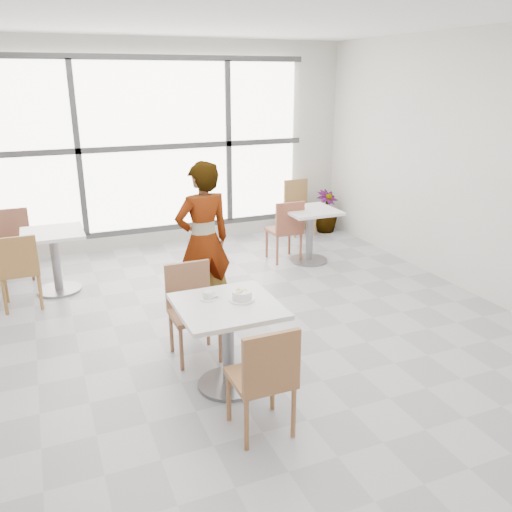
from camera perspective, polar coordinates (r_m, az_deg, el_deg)
name	(u,v)px	position (r m, az deg, el deg)	size (l,w,h in m)	color
floor	(244,344)	(5.21, -1.29, -9.47)	(7.00, 7.00, 0.00)	#9E9EA5
ceiling	(241,6)	(4.61, -1.60, 25.45)	(7.00, 7.00, 0.00)	white
wall_back	(156,146)	(8.00, -10.80, 11.59)	(6.00, 6.00, 0.00)	silver
wall_right	(498,170)	(6.40, 24.76, 8.43)	(7.00, 7.00, 0.00)	silver
window	(157,147)	(7.94, -10.70, 11.54)	(4.60, 0.07, 2.52)	white
main_table	(228,330)	(4.32, -3.07, -7.96)	(0.80, 0.80, 0.75)	silver
chair_near	(265,375)	(3.76, 0.99, -12.73)	(0.42, 0.42, 0.87)	#94613A
chair_far	(192,304)	(4.86, -6.99, -5.18)	(0.42, 0.42, 0.87)	#916042
oatmeal_bowl	(242,295)	(4.27, -1.54, -4.28)	(0.21, 0.21, 0.10)	white
coffee_cup	(208,296)	(4.31, -5.21, -4.32)	(0.16, 0.13, 0.07)	white
person	(203,241)	(5.53, -5.73, 1.61)	(0.61, 0.40, 1.68)	black
bg_table_left	(55,253)	(6.69, -20.97, 0.32)	(0.70, 0.70, 0.75)	white
bg_table_right	(310,228)	(7.32, 5.85, 3.05)	(0.70, 0.70, 0.75)	white
bg_chair_left_near	(19,267)	(6.31, -24.32, -1.07)	(0.42, 0.42, 0.87)	olive
bg_chair_left_far	(13,239)	(7.42, -24.81, 1.69)	(0.42, 0.42, 0.87)	brown
bg_chair_right_near	(286,227)	(7.29, 3.31, 3.16)	(0.42, 0.42, 0.87)	brown
bg_chair_right_far	(298,203)	(8.72, 4.61, 5.75)	(0.42, 0.42, 0.87)	#9E7443
plant_right	(326,211)	(8.85, 7.59, 4.82)	(0.39, 0.39, 0.69)	#5A803F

